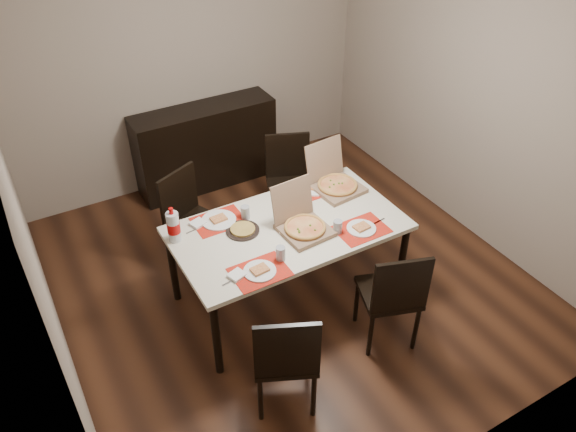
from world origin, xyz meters
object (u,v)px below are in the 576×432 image
object	(u,v)px
chair_near_right	(393,294)
pizza_box_center	(303,224)
dining_table	(288,233)
soda_bottle	(174,227)
chair_far_left	(190,217)
dip_bowl	(285,215)
sideboard	(206,147)
chair_far_right	(289,178)
chair_near_left	(286,356)

from	to	relation	value
chair_near_right	pizza_box_center	xyz separation A→B (m)	(-0.35, 0.73, 0.30)
dining_table	soda_bottle	world-z (taller)	soda_bottle
chair_far_left	pizza_box_center	distance (m)	1.12
chair_far_left	dip_bowl	world-z (taller)	chair_far_left
sideboard	dining_table	xyz separation A→B (m)	(-0.12, -1.98, 0.23)
dining_table	chair_near_right	bearing A→B (deg)	-63.00
dining_table	pizza_box_center	world-z (taller)	pizza_box_center
chair_far_right	pizza_box_center	distance (m)	1.15
chair_far_right	sideboard	bearing A→B (deg)	111.27
chair_near_left	pizza_box_center	size ratio (longest dim) A/B	2.21
soda_bottle	chair_near_left	bearing A→B (deg)	-77.07
pizza_box_center	soda_bottle	distance (m)	0.98
chair_far_left	soda_bottle	xyz separation A→B (m)	(-0.31, -0.53, 0.36)
chair_near_left	pizza_box_center	bearing A→B (deg)	53.10
dining_table	soda_bottle	size ratio (longest dim) A/B	6.09
chair_near_left	chair_far_right	size ratio (longest dim) A/B	1.00
pizza_box_center	chair_far_right	bearing A→B (deg)	65.52
sideboard	chair_near_right	bearing A→B (deg)	-83.89
chair_far_left	dip_bowl	distance (m)	0.92
chair_far_left	soda_bottle	bearing A→B (deg)	-120.04
chair_near_left	sideboard	bearing A→B (deg)	77.03
chair_far_right	chair_near_left	bearing A→B (deg)	-120.48
chair_far_left	dining_table	bearing A→B (deg)	-57.28
sideboard	chair_far_right	distance (m)	1.14
pizza_box_center	soda_bottle	world-z (taller)	pizza_box_center
chair_near_left	soda_bottle	world-z (taller)	soda_bottle
chair_far_left	chair_near_left	bearing A→B (deg)	-90.94
chair_near_left	chair_near_right	size ratio (longest dim) A/B	1.00
chair_far_left	pizza_box_center	size ratio (longest dim) A/B	2.21
chair_far_right	pizza_box_center	bearing A→B (deg)	-114.48
chair_near_right	soda_bottle	distance (m)	1.70
chair_far_left	soda_bottle	size ratio (longest dim) A/B	3.15
soda_bottle	pizza_box_center	bearing A→B (deg)	-22.78
dining_table	chair_near_left	size ratio (longest dim) A/B	1.94
dip_bowl	chair_far_right	bearing A→B (deg)	58.02
dining_table	chair_near_left	bearing A→B (deg)	-120.63
chair_near_left	chair_far_left	xyz separation A→B (m)	(0.03, 1.74, 0.00)
sideboard	chair_far_right	bearing A→B (deg)	-68.73
chair_near_left	pizza_box_center	xyz separation A→B (m)	(0.62, 0.83, 0.30)
dining_table	chair_far_left	bearing A→B (deg)	122.72
chair_far_left	chair_far_right	distance (m)	1.06
chair_near_left	dip_bowl	xyz separation A→B (m)	(0.59, 1.05, 0.25)
chair_far_right	chair_far_left	bearing A→B (deg)	-174.37
sideboard	pizza_box_center	distance (m)	2.10
dining_table	dip_bowl	size ratio (longest dim) A/B	16.83
chair_near_right	chair_far_right	world-z (taller)	same
dining_table	dip_bowl	world-z (taller)	dip_bowl
sideboard	soda_bottle	size ratio (longest dim) A/B	5.08
dining_table	pizza_box_center	bearing A→B (deg)	-52.62
dip_bowl	soda_bottle	distance (m)	0.89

